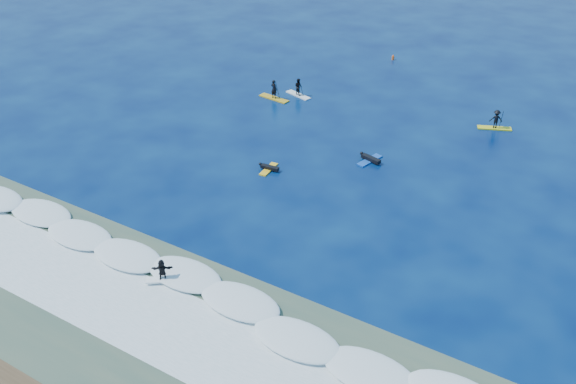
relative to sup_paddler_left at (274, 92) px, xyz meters
The scene contains 11 objects.
ground 16.49m from the sup_paddler_left, 60.28° to the right, with size 160.00×160.00×0.00m, color #03103F.
shallow_water 29.47m from the sup_paddler_left, 73.91° to the right, with size 90.00×13.00×0.01m, color #3C5243.
breaking_wave 25.65m from the sup_paddler_left, 71.43° to the right, with size 40.00×6.00×0.30m, color white.
whitewater 28.51m from the sup_paddler_left, 73.35° to the right, with size 34.00×5.00×0.02m, color silver.
sup_paddler_left is the anchor object (origin of this frame).
sup_paddler_center 2.31m from the sup_paddler_left, 50.00° to the left, with size 2.75×1.39×1.87m.
sup_paddler_right 19.13m from the sup_paddler_left, 12.92° to the left, with size 2.75×1.68×1.89m.
prone_paddler_near 12.86m from the sup_paddler_left, 59.24° to the right, with size 1.60×2.05×0.42m.
prone_paddler_far 13.68m from the sup_paddler_left, 26.06° to the right, with size 1.83×2.39×0.48m.
wave_surfer 26.17m from the sup_paddler_left, 71.19° to the right, with size 1.87×1.57×1.40m.
marker_buoy 15.65m from the sup_paddler_left, 70.95° to the left, with size 0.25×0.25×0.61m.
Camera 1 is at (20.71, -30.57, 23.18)m, focal length 40.00 mm.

